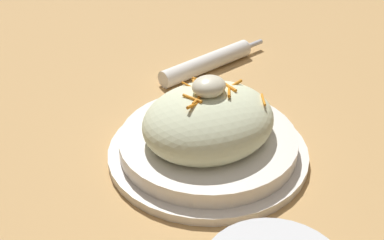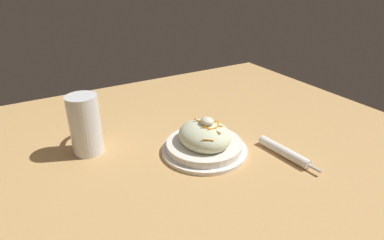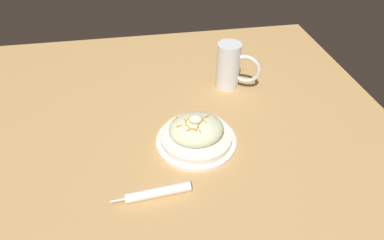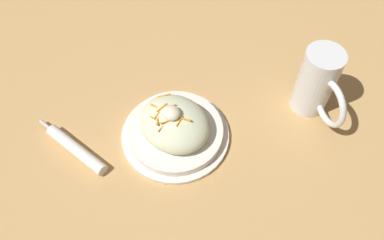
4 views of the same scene
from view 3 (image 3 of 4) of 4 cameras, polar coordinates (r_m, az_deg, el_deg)
The scene contains 4 objects.
ground_plane at distance 0.97m, azimuth -3.47°, elevation -3.27°, with size 1.43×1.43×0.00m, color tan.
salad_plate at distance 0.93m, azimuth 0.75°, elevation -2.42°, with size 0.24×0.24×0.10m.
beer_mug at distance 1.16m, azimuth 6.63°, elevation 9.09°, with size 0.15×0.11×0.17m.
napkin_roll at distance 0.82m, azimuth -6.10°, elevation -12.62°, with size 0.20×0.04×0.03m.
Camera 3 is at (0.06, 0.70, 0.66)m, focal length 30.10 mm.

